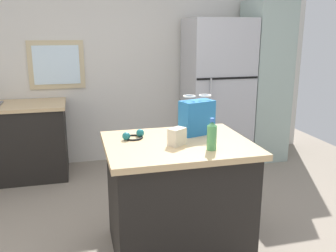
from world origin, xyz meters
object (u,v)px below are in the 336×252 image
at_px(kitchen_island, 177,196).
at_px(shopping_bag, 197,117).
at_px(small_box, 177,137).
at_px(refrigerator, 217,92).
at_px(bottle, 212,136).
at_px(ear_defenders, 133,136).
at_px(tall_cabinet, 264,82).

bearing_deg(kitchen_island, shopping_bag, 40.14).
bearing_deg(small_box, refrigerator, 60.83).
bearing_deg(refrigerator, bottle, -112.68).
bearing_deg(shopping_bag, ear_defenders, 179.93).
height_order(kitchen_island, ear_defenders, ear_defenders).
bearing_deg(bottle, small_box, 141.14).
xyz_separation_m(tall_cabinet, shopping_bag, (-1.55, -1.73, -0.00)).
xyz_separation_m(kitchen_island, refrigerator, (1.08, 1.91, 0.48)).
distance_m(tall_cabinet, shopping_bag, 2.33).
bearing_deg(kitchen_island, small_box, -110.10).
relative_size(tall_cabinet, small_box, 16.41).
bearing_deg(refrigerator, ear_defenders, -128.81).
distance_m(small_box, bottle, 0.27).
relative_size(tall_cabinet, bottle, 9.12).
relative_size(shopping_bag, small_box, 2.51).
distance_m(small_box, ear_defenders, 0.38).
distance_m(shopping_bag, bottle, 0.42).
height_order(refrigerator, bottle, refrigerator).
bearing_deg(shopping_bag, tall_cabinet, 48.13).
relative_size(shopping_bag, ear_defenders, 1.60).
xyz_separation_m(kitchen_island, small_box, (-0.03, -0.07, 0.52)).
bearing_deg(refrigerator, kitchen_island, -119.48).
relative_size(kitchen_island, refrigerator, 0.58).
relative_size(tall_cabinet, ear_defenders, 10.48).
xyz_separation_m(refrigerator, bottle, (-0.90, -2.15, 0.07)).
height_order(tall_cabinet, bottle, tall_cabinet).
bearing_deg(small_box, ear_defenders, 138.92).
relative_size(tall_cabinet, shopping_bag, 6.54).
xyz_separation_m(shopping_bag, ear_defenders, (-0.52, 0.00, -0.12)).
xyz_separation_m(kitchen_island, shopping_bag, (0.21, 0.18, 0.59)).
height_order(refrigerator, small_box, refrigerator).
height_order(refrigerator, shopping_bag, refrigerator).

